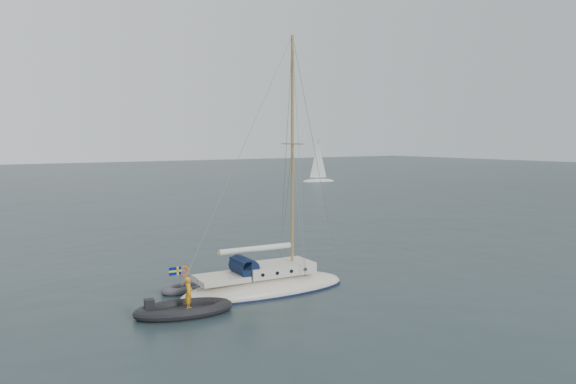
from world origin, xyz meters
TOP-DOWN VIEW (x-y plane):
  - ground at (0.00, 0.00)m, footprint 300.00×300.00m
  - sailboat at (-3.63, -0.04)m, footprint 8.74×2.62m
  - dinghy at (-6.65, 2.11)m, footprint 2.50×1.13m
  - rib at (-8.11, -1.03)m, footprint 4.11×1.87m
  - distant_yacht_b at (38.62, 52.86)m, footprint 5.60×2.99m

SIDE VIEW (x-z plane):
  - ground at x=0.00m, z-range 0.00..0.00m
  - dinghy at x=-6.65m, z-range -0.02..0.34m
  - rib at x=-8.11m, z-range -0.53..1.03m
  - sailboat at x=-3.63m, z-range -5.28..7.16m
  - distant_yacht_b at x=38.62m, z-range -0.54..6.89m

